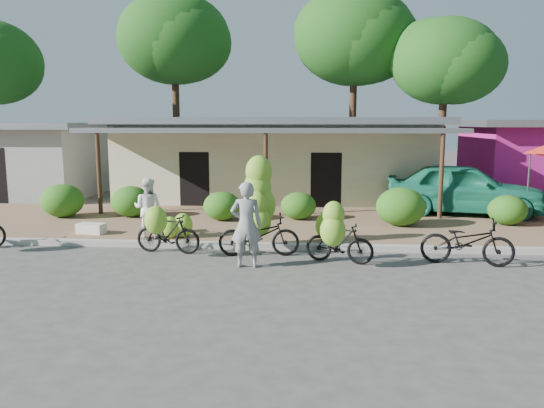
{
  "coord_description": "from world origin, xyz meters",
  "views": [
    {
      "loc": [
        1.55,
        -11.02,
        3.18
      ],
      "look_at": [
        0.55,
        1.7,
        1.2
      ],
      "focal_mm": 35.0,
      "sensor_mm": 36.0,
      "label": 1
    }
  ],
  "objects_px": {
    "tree_center_right": "(351,36)",
    "vendor": "(246,225)",
    "sack_near": "(171,227)",
    "teal_van": "(464,188)",
    "bystander": "(148,208)",
    "tree_far_center": "(171,37)",
    "bike_right": "(338,237)",
    "bike_left": "(166,231)",
    "tree_near_right": "(440,59)",
    "bike_far_right": "(467,242)",
    "bike_center": "(259,215)",
    "sack_far": "(91,228)"
  },
  "relations": [
    {
      "from": "sack_near",
      "to": "vendor",
      "type": "relative_size",
      "value": 0.45
    },
    {
      "from": "bike_far_right",
      "to": "sack_far",
      "type": "xyz_separation_m",
      "value": [
        -9.58,
        2.07,
        -0.27
      ]
    },
    {
      "from": "tree_center_right",
      "to": "bike_right",
      "type": "relative_size",
      "value": 5.95
    },
    {
      "from": "bike_center",
      "to": "bike_right",
      "type": "bearing_deg",
      "value": -122.32
    },
    {
      "from": "bystander",
      "to": "teal_van",
      "type": "xyz_separation_m",
      "value": [
        9.41,
        4.4,
        0.06
      ]
    },
    {
      "from": "sack_near",
      "to": "bike_left",
      "type": "bearing_deg",
      "value": -77.93
    },
    {
      "from": "sack_far",
      "to": "bike_far_right",
      "type": "bearing_deg",
      "value": -12.2
    },
    {
      "from": "teal_van",
      "to": "tree_center_right",
      "type": "bearing_deg",
      "value": 30.25
    },
    {
      "from": "bike_center",
      "to": "bystander",
      "type": "bearing_deg",
      "value": 65.79
    },
    {
      "from": "sack_far",
      "to": "tree_near_right",
      "type": "bearing_deg",
      "value": 44.45
    },
    {
      "from": "tree_far_center",
      "to": "bike_center",
      "type": "xyz_separation_m",
      "value": [
        5.93,
        -14.55,
        -6.46
      ]
    },
    {
      "from": "tree_near_right",
      "to": "bike_center",
      "type": "relative_size",
      "value": 3.32
    },
    {
      "from": "teal_van",
      "to": "bike_right",
      "type": "bearing_deg",
      "value": 156.57
    },
    {
      "from": "bike_right",
      "to": "bike_far_right",
      "type": "relative_size",
      "value": 0.78
    },
    {
      "from": "bike_far_right",
      "to": "sack_far",
      "type": "bearing_deg",
      "value": 89.28
    },
    {
      "from": "tree_center_right",
      "to": "tree_near_right",
      "type": "bearing_deg",
      "value": -26.57
    },
    {
      "from": "tree_near_right",
      "to": "teal_van",
      "type": "xyz_separation_m",
      "value": [
        -0.75,
        -7.61,
        -5.05
      ]
    },
    {
      "from": "bystander",
      "to": "teal_van",
      "type": "bearing_deg",
      "value": -149.11
    },
    {
      "from": "tree_near_right",
      "to": "bike_left",
      "type": "relative_size",
      "value": 4.69
    },
    {
      "from": "vendor",
      "to": "bike_left",
      "type": "bearing_deg",
      "value": -29.23
    },
    {
      "from": "tree_far_center",
      "to": "vendor",
      "type": "xyz_separation_m",
      "value": [
        5.78,
        -15.82,
        -6.44
      ]
    },
    {
      "from": "bike_right",
      "to": "tree_near_right",
      "type": "bearing_deg",
      "value": -4.61
    },
    {
      "from": "sack_near",
      "to": "bystander",
      "type": "relative_size",
      "value": 0.53
    },
    {
      "from": "tree_center_right",
      "to": "bystander",
      "type": "height_order",
      "value": "tree_center_right"
    },
    {
      "from": "sack_near",
      "to": "bike_right",
      "type": "bearing_deg",
      "value": -29.75
    },
    {
      "from": "bike_center",
      "to": "teal_van",
      "type": "relative_size",
      "value": 0.47
    },
    {
      "from": "tree_near_right",
      "to": "teal_van",
      "type": "height_order",
      "value": "tree_near_right"
    },
    {
      "from": "bike_right",
      "to": "teal_van",
      "type": "relative_size",
      "value": 0.32
    },
    {
      "from": "tree_near_right",
      "to": "bystander",
      "type": "relative_size",
      "value": 4.95
    },
    {
      "from": "tree_near_right",
      "to": "bike_left",
      "type": "xyz_separation_m",
      "value": [
        -9.31,
        -13.33,
        -5.46
      ]
    },
    {
      "from": "vendor",
      "to": "tree_far_center",
      "type": "bearing_deg",
      "value": -73.82
    },
    {
      "from": "sack_near",
      "to": "vendor",
      "type": "bearing_deg",
      "value": -49.3
    },
    {
      "from": "tree_center_right",
      "to": "vendor",
      "type": "xyz_separation_m",
      "value": [
        -3.22,
        -16.32,
        -6.49
      ]
    },
    {
      "from": "bike_right",
      "to": "teal_van",
      "type": "height_order",
      "value": "teal_van"
    },
    {
      "from": "bike_right",
      "to": "teal_van",
      "type": "xyz_separation_m",
      "value": [
        4.46,
        6.37,
        0.34
      ]
    },
    {
      "from": "bike_far_right",
      "to": "teal_van",
      "type": "relative_size",
      "value": 0.42
    },
    {
      "from": "bike_center",
      "to": "bike_far_right",
      "type": "height_order",
      "value": "bike_center"
    },
    {
      "from": "sack_far",
      "to": "tree_center_right",
      "type": "bearing_deg",
      "value": 59.99
    },
    {
      "from": "bike_center",
      "to": "bike_right",
      "type": "height_order",
      "value": "bike_center"
    },
    {
      "from": "sack_near",
      "to": "vendor",
      "type": "xyz_separation_m",
      "value": [
        2.5,
        -2.9,
        0.68
      ]
    },
    {
      "from": "bike_right",
      "to": "bike_center",
      "type": "bearing_deg",
      "value": 79.12
    },
    {
      "from": "teal_van",
      "to": "bystander",
      "type": "bearing_deg",
      "value": 126.62
    },
    {
      "from": "tree_center_right",
      "to": "sack_near",
      "type": "distance_m",
      "value": 16.25
    },
    {
      "from": "sack_near",
      "to": "teal_van",
      "type": "xyz_separation_m",
      "value": [
        8.97,
        3.8,
        0.71
      ]
    },
    {
      "from": "tree_far_center",
      "to": "sack_near",
      "type": "xyz_separation_m",
      "value": [
        3.29,
        -12.91,
        -7.13
      ]
    },
    {
      "from": "bike_center",
      "to": "sack_far",
      "type": "distance_m",
      "value": 5.06
    },
    {
      "from": "bystander",
      "to": "bike_left",
      "type": "bearing_deg",
      "value": 128.7
    },
    {
      "from": "bike_right",
      "to": "sack_far",
      "type": "relative_size",
      "value": 2.18
    },
    {
      "from": "teal_van",
      "to": "bike_left",
      "type": "bearing_deg",
      "value": 135.29
    },
    {
      "from": "bike_far_right",
      "to": "vendor",
      "type": "distance_m",
      "value": 4.96
    }
  ]
}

